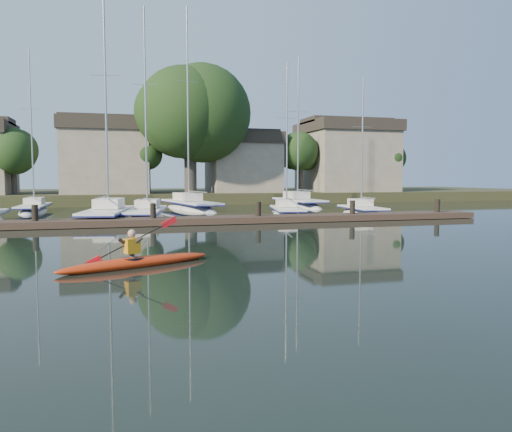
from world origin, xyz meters
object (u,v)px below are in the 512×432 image
object	(u,v)px
sailboat_1	(108,223)
sailboat_4	(362,217)
kayak	(137,260)
sailboat_3	(287,218)
sailboat_2	(147,221)
sailboat_5	(34,214)
sailboat_6	(190,212)
dock	(207,220)
sailboat_7	(299,209)

from	to	relation	value
sailboat_1	sailboat_4	size ratio (longest dim) A/B	1.42
kayak	sailboat_3	xyz separation A→B (m)	(10.65, 17.30, -0.36)
kayak	sailboat_2	bearing A→B (deg)	61.77
kayak	sailboat_3	bearing A→B (deg)	34.20
sailboat_3	sailboat_5	xyz separation A→B (m)	(-17.33, 8.17, 0.01)
sailboat_4	sailboat_6	world-z (taller)	sailboat_6
dock	sailboat_3	size ratio (longest dim) A/B	2.95
sailboat_4	sailboat_7	size ratio (longest dim) A/B	0.74
sailboat_2	sailboat_6	bearing A→B (deg)	73.31
dock	sailboat_3	world-z (taller)	sailboat_3
sailboat_5	sailboat_7	bearing A→B (deg)	2.01
sailboat_2	sailboat_7	size ratio (longest dim) A/B	1.01
dock	sailboat_7	bearing A→B (deg)	52.01
sailboat_5	sailboat_3	bearing A→B (deg)	-24.89
sailboat_7	sailboat_5	bearing A→B (deg)	178.36
sailboat_3	sailboat_1	bearing A→B (deg)	-165.34
dock	sailboat_1	distance (m)	6.74
dock	sailboat_1	bearing A→B (deg)	144.65
sailboat_3	sailboat_6	world-z (taller)	sailboat_6
sailboat_3	sailboat_5	size ratio (longest dim) A/B	0.87
sailboat_6	sailboat_7	size ratio (longest dim) A/B	1.21
sailboat_3	sailboat_4	world-z (taller)	sailboat_3
sailboat_6	sailboat_1	bearing A→B (deg)	-137.65
kayak	sailboat_5	world-z (taller)	sailboat_5
kayak	dock	distance (m)	13.44
sailboat_2	sailboat_6	size ratio (longest dim) A/B	0.83
sailboat_4	sailboat_5	bearing A→B (deg)	163.10
kayak	sailboat_1	bearing A→B (deg)	69.82
sailboat_1	sailboat_7	xyz separation A→B (m)	(15.93, 9.48, -0.01)
sailboat_1	sailboat_5	bearing A→B (deg)	131.71
sailboat_7	sailboat_6	bearing A→B (deg)	-177.66
dock	sailboat_4	bearing A→B (deg)	18.54
sailboat_6	sailboat_7	world-z (taller)	sailboat_6
kayak	sailboat_4	size ratio (longest dim) A/B	0.44
sailboat_1	sailboat_5	xyz separation A→B (m)	(-5.52, 8.86, 0.04)
sailboat_2	sailboat_3	size ratio (longest dim) A/B	1.27
sailboat_1	sailboat_3	xyz separation A→B (m)	(11.82, 0.68, 0.03)
sailboat_3	sailboat_6	distance (m)	9.62
dock	sailboat_5	size ratio (longest dim) A/B	2.57
sailboat_3	sailboat_6	size ratio (longest dim) A/B	0.66
sailboat_1	sailboat_2	xyz separation A→B (m)	(2.40, 0.97, 0.02)
kayak	sailboat_6	distance (m)	25.65
kayak	dock	xyz separation A→B (m)	(4.32, 12.73, 0.01)
kayak	sailboat_2	distance (m)	17.64
sailboat_4	kayak	bearing A→B (deg)	-129.54
dock	sailboat_6	bearing A→B (deg)	86.56
dock	sailboat_6	distance (m)	12.44
sailboat_1	sailboat_7	bearing A→B (deg)	40.55
sailboat_6	kayak	bearing A→B (deg)	-112.87
sailboat_2	dock	bearing A→B (deg)	-47.45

